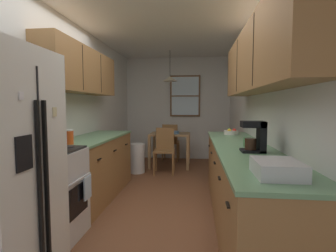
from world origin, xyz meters
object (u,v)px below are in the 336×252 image
coffee_maker (256,136)px  mug_by_coffeemaker (247,142)px  dining_chair_far (170,141)px  fruit_bowl (231,132)px  table_serving_bowl (175,132)px  stove_range (47,194)px  dining_chair_near (164,148)px  dish_rack (277,168)px  storage_canister (68,137)px  dining_table (170,139)px  microwave_over_range (31,72)px  trash_bin (137,158)px

coffee_maker → mug_by_coffeemaker: size_ratio=2.66×
dining_chair_far → fruit_bowl: bearing=-61.1°
table_serving_bowl → stove_range: bearing=-107.4°
dining_chair_near → fruit_bowl: fruit_bowl is taller
dish_rack → storage_canister: bearing=149.9°
mug_by_coffeemaker → fruit_bowl: (-0.01, 1.21, -0.01)m
dining_table → coffee_maker: coffee_maker is taller
fruit_bowl → dish_rack: dish_rack is taller
stove_range → microwave_over_range: (-0.11, 0.00, 1.20)m
stove_range → dining_chair_near: 2.86m
storage_canister → table_serving_bowl: storage_canister is taller
dish_rack → microwave_over_range: bearing=162.2°
dining_table → coffee_maker: (1.15, -3.10, 0.45)m
storage_canister → coffee_maker: coffee_maker is taller
microwave_over_range → dining_chair_near: bearing=70.8°
mug_by_coffeemaker → microwave_over_range: bearing=-166.2°
microwave_over_range → fruit_bowl: 2.84m
dining_chair_near → mug_by_coffeemaker: (1.19, -2.21, 0.45)m
trash_bin → fruit_bowl: 2.06m
trash_bin → storage_canister: storage_canister is taller
dining_chair_near → microwave_over_range: bearing=-109.2°
dining_table → fruit_bowl: size_ratio=3.82×
dining_chair_far → mug_by_coffeemaker: 3.56m
dining_chair_far → fruit_bowl: fruit_bowl is taller
stove_range → microwave_over_range: bearing=180.0°
storage_canister → mug_by_coffeemaker: (2.03, 0.05, -0.04)m
dining_chair_near → table_serving_bowl: dining_chair_near is taller
fruit_bowl → table_serving_bowl: fruit_bowl is taller
storage_canister → fruit_bowl: (2.02, 1.26, -0.05)m
trash_bin → dish_rack: bearing=-63.1°
trash_bin → coffee_maker: size_ratio=1.95×
dining_chair_near → storage_canister: size_ratio=5.16×
trash_bin → mug_by_coffeemaker: mug_by_coffeemaker is taller
dining_table → trash_bin: (-0.60, -0.63, -0.31)m
stove_range → dining_chair_near: size_ratio=1.22×
trash_bin → fruit_bowl: (1.72, -0.93, 0.64)m
coffee_maker → dish_rack: (-0.06, -0.87, -0.11)m
dining_chair_far → dish_rack: size_ratio=2.65×
stove_range → table_serving_bowl: bearing=72.6°
stove_range → coffee_maker: size_ratio=3.66×
stove_range → mug_by_coffeemaker: bearing=14.6°
mug_by_coffeemaker → fruit_bowl: bearing=90.7°
table_serving_bowl → trash_bin: bearing=-141.9°
storage_canister → dish_rack: bearing=-30.1°
trash_bin → fruit_bowl: bearing=-28.4°
microwave_over_range → dining_chair_far: size_ratio=0.64×
dining_table → dish_rack: 4.13m
dining_chair_far → table_serving_bowl: 0.70m
dining_table → dish_rack: size_ratio=2.56×
coffee_maker → fruit_bowl: size_ratio=1.32×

